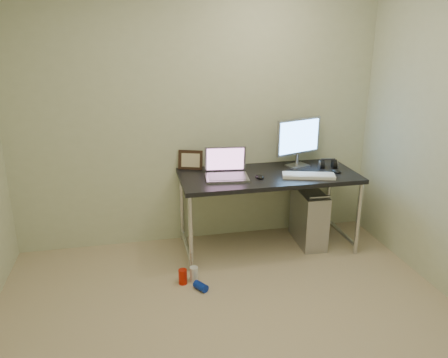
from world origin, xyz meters
TOP-DOWN VIEW (x-y plane):
  - floor at (0.00, 0.00)m, footprint 3.50×3.50m
  - wall_back at (0.00, 1.75)m, footprint 3.50×0.02m
  - desk at (0.60, 1.39)m, footprint 1.65×0.72m
  - tower_computer at (1.03, 1.39)m, footprint 0.25×0.53m
  - cable_a at (0.98, 1.70)m, footprint 0.01×0.16m
  - cable_b at (1.07, 1.68)m, footprint 0.02×0.11m
  - can_red at (-0.29, 0.89)m, footprint 0.10×0.10m
  - can_white at (-0.19, 0.91)m, footprint 0.09×0.09m
  - can_blue at (-0.15, 0.76)m, footprint 0.12×0.14m
  - laptop at (0.20, 1.39)m, footprint 0.41×0.35m
  - monitor at (0.95, 1.57)m, footprint 0.49×0.21m
  - keyboard at (0.93, 1.22)m, footprint 0.49×0.28m
  - mouse_right at (1.23, 1.29)m, footprint 0.09×0.12m
  - mouse_left at (0.48, 1.29)m, footprint 0.07×0.12m
  - headphones at (1.22, 1.46)m, footprint 0.18×0.11m
  - picture_frame at (-0.09, 1.68)m, footprint 0.24×0.14m
  - webcam at (0.23, 1.63)m, footprint 0.04×0.03m

SIDE VIEW (x-z plane):
  - floor at x=0.00m, z-range 0.00..0.00m
  - can_blue at x=-0.15m, z-range 0.00..0.07m
  - can_red at x=-0.29m, z-range 0.00..0.13m
  - can_white at x=-0.19m, z-range 0.00..0.13m
  - tower_computer at x=1.03m, z-range -0.02..0.56m
  - cable_b at x=1.07m, z-range 0.02..0.74m
  - cable_a at x=0.98m, z-range 0.06..0.74m
  - desk at x=0.60m, z-range 0.30..1.05m
  - keyboard at x=0.93m, z-range 0.75..0.78m
  - mouse_right at x=1.23m, z-range 0.75..0.79m
  - mouse_left at x=0.48m, z-range 0.75..0.79m
  - headphones at x=1.22m, z-range 0.72..0.84m
  - laptop at x=0.20m, z-range 0.68..0.94m
  - webcam at x=0.23m, z-range 0.78..0.89m
  - picture_frame at x=-0.09m, z-range 0.75..0.94m
  - monitor at x=0.95m, z-range 0.79..1.27m
  - wall_back at x=0.00m, z-range 0.00..2.50m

